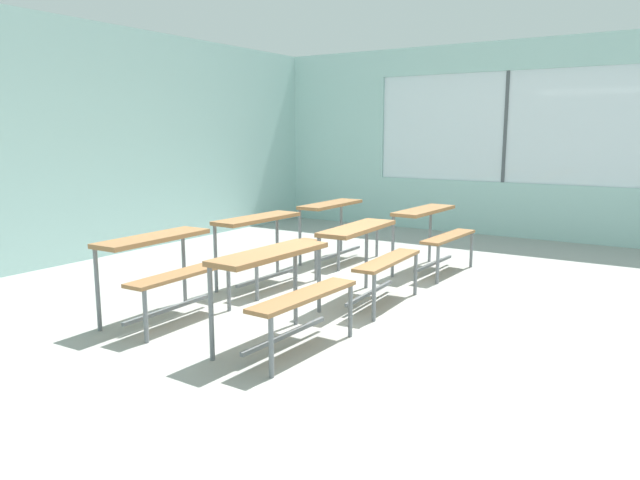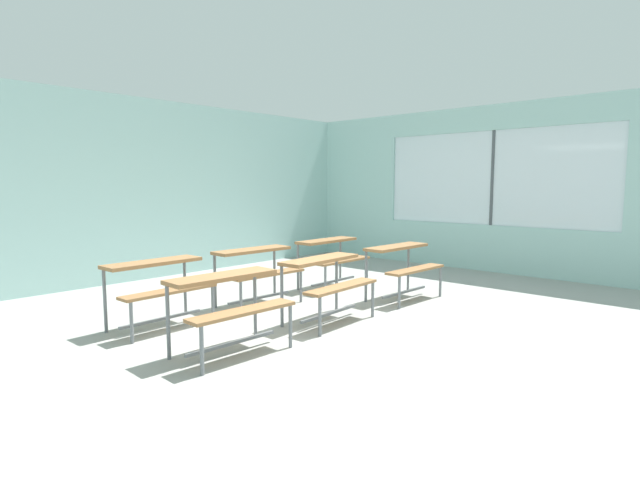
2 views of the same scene
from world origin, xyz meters
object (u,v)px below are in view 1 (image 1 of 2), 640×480
object	(u,v)px
desk_bench_r1c0	(163,257)
desk_bench_r0c2	(432,224)
desk_bench_r1c1	(266,234)
desk_bench_r0c0	(282,276)
desk_bench_r1c2	(338,217)
desk_bench_r0c1	(368,245)

from	to	relation	value
desk_bench_r1c0	desk_bench_r0c2	bearing A→B (deg)	-23.81
desk_bench_r1c0	desk_bench_r1c1	xyz separation A→B (m)	(1.42, -0.01, 0.00)
desk_bench_r0c2	desk_bench_r1c1	world-z (taller)	same
desk_bench_r0c0	desk_bench_r1c0	size ratio (longest dim) A/B	1.01
desk_bench_r0c0	desk_bench_r1c2	size ratio (longest dim) A/B	1.01
desk_bench_r0c0	desk_bench_r1c1	distance (m)	1.90
desk_bench_r0c1	desk_bench_r0c2	size ratio (longest dim) A/B	1.01
desk_bench_r0c1	desk_bench_r1c0	world-z (taller)	same
desk_bench_r1c0	desk_bench_r0c0	bearing A→B (deg)	-91.20
desk_bench_r0c0	desk_bench_r0c1	distance (m)	1.43
desk_bench_r0c0	desk_bench_r0c1	size ratio (longest dim) A/B	0.99
desk_bench_r1c1	desk_bench_r0c2	bearing A→B (deg)	-35.70
desk_bench_r0c0	desk_bench_r0c2	world-z (taller)	same
desk_bench_r0c2	desk_bench_r1c2	bearing A→B (deg)	95.19
desk_bench_r1c0	desk_bench_r1c1	distance (m)	1.42
desk_bench_r1c1	desk_bench_r1c2	distance (m)	1.51
desk_bench_r0c1	desk_bench_r0c2	bearing A→B (deg)	-3.30
desk_bench_r0c0	desk_bench_r1c0	xyz separation A→B (m)	(-0.00, 1.27, 0.00)
desk_bench_r1c0	desk_bench_r1c2	bearing A→B (deg)	-1.36
desk_bench_r1c1	desk_bench_r0c0	bearing A→B (deg)	-136.38
desk_bench_r0c0	desk_bench_r0c2	distance (m)	3.00
desk_bench_r0c1	desk_bench_r0c2	world-z (taller)	same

